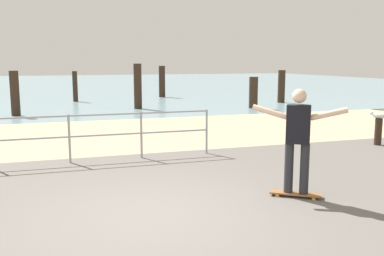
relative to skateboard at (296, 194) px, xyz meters
The scene contains 13 objects.
ground_plane 2.54m from the skateboard, 153.39° to the right, with size 24.00×10.00×0.04m, color #605B56.
beach_strip 7.23m from the skateboard, 108.28° to the left, with size 24.00×6.00×0.04m, color tan.
sea_surface 34.94m from the skateboard, 93.72° to the left, with size 72.00×50.00×0.04m, color #75939E.
skateboard is the anchor object (origin of this frame).
skateboarder 0.95m from the skateboard, behind, with size 1.23×0.91×1.65m.
bollard_short 5.27m from the skateboard, 35.86° to the left, with size 0.18×0.18×0.70m, color #332319.
seagull 5.30m from the skateboard, 36.04° to the left, with size 0.38×0.38×0.18m.
groyne_post_1 13.28m from the skateboard, 112.49° to the left, with size 0.34×0.34×1.77m, color #332319.
groyne_post_2 17.83m from the skateboard, 98.24° to the left, with size 0.26×0.26×1.61m, color #332319.
groyne_post_3 13.28m from the skateboard, 90.16° to the left, with size 0.35×0.35×2.03m, color #332319.
groyne_post_4 19.14m from the skateboard, 82.55° to the left, with size 0.37×0.37×1.85m, color #332319.
groyne_post_5 12.89m from the skateboard, 67.18° to the left, with size 0.40×0.40×1.44m, color #332319.
groyne_post_6 15.73m from the skateboard, 61.44° to the left, with size 0.37×0.37×1.68m, color #332319.
Camera 1 is at (-1.30, -5.59, 2.16)m, focal length 40.00 mm.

